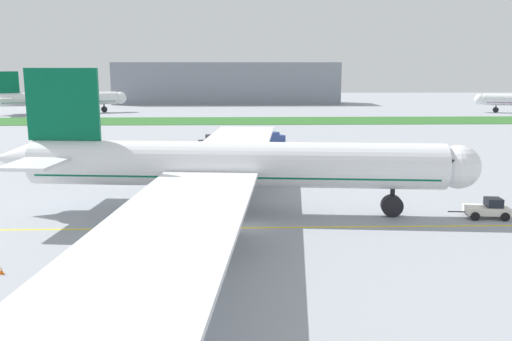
% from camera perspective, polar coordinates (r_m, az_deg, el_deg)
% --- Properties ---
extents(ground_plane, '(600.00, 600.00, 0.00)m').
position_cam_1_polar(ground_plane, '(53.85, -1.02, -6.00)').
color(ground_plane, '#9399A0').
rests_on(ground_plane, ground).
extents(apron_taxi_line, '(280.00, 0.36, 0.01)m').
position_cam_1_polar(apron_taxi_line, '(53.75, -1.02, -6.02)').
color(apron_taxi_line, yellow).
rests_on(apron_taxi_line, ground).
extents(grass_median_strip, '(320.00, 24.00, 0.10)m').
position_cam_1_polar(grass_median_strip, '(163.00, -1.52, 5.23)').
color(grass_median_strip, '#2D6628').
rests_on(grass_median_strip, ground).
extents(airliner_foreground, '(52.25, 84.35, 15.49)m').
position_cam_1_polar(airliner_foreground, '(58.00, -3.04, 0.54)').
color(airliner_foreground, white).
rests_on(airliner_foreground, ground).
extents(pushback_tug, '(6.19, 3.02, 2.13)m').
position_cam_1_polar(pushback_tug, '(61.96, 23.13, -3.70)').
color(pushback_tug, white).
rests_on(pushback_tug, ground).
extents(ground_crew_wingwalker_port, '(0.54, 0.28, 1.55)m').
position_cam_1_polar(ground_crew_wingwalker_port, '(44.88, -15.64, -8.59)').
color(ground_crew_wingwalker_port, black).
rests_on(ground_crew_wingwalker_port, ground).
extents(traffic_cone_port_wing, '(0.36, 0.36, 0.58)m').
position_cam_1_polar(traffic_cone_port_wing, '(46.37, -25.15, -9.46)').
color(traffic_cone_port_wing, '#F2590C').
rests_on(traffic_cone_port_wing, ground).
extents(service_truck_baggage_loader, '(5.87, 4.18, 2.96)m').
position_cam_1_polar(service_truck_baggage_loader, '(108.65, 1.54, 3.33)').
color(service_truck_baggage_loader, '#33478C').
rests_on(service_truck_baggage_loader, ground).
extents(service_truck_fuel_bowser, '(6.12, 4.11, 3.15)m').
position_cam_1_polar(service_truck_fuel_bowser, '(103.10, -4.30, 2.95)').
color(service_truck_fuel_bowser, black).
rests_on(service_truck_fuel_bowser, ground).
extents(parked_airliner_far_right, '(44.47, 72.37, 14.47)m').
position_cam_1_polar(parked_airliner_far_right, '(201.64, -20.06, 7.02)').
color(parked_airliner_far_right, white).
rests_on(parked_airliner_far_right, ground).
extents(terminal_building, '(98.47, 20.00, 18.00)m').
position_cam_1_polar(terminal_building, '(245.15, -3.04, 9.13)').
color(terminal_building, gray).
rests_on(terminal_building, ground).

